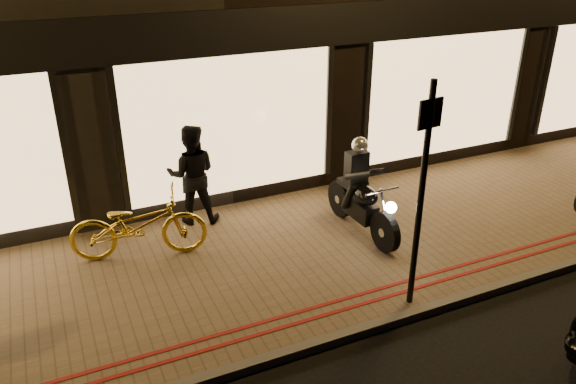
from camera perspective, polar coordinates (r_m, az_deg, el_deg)
name	(u,v)px	position (r m, az deg, el deg)	size (l,w,h in m)	color
ground	(343,344)	(7.19, 5.57, -15.07)	(90.00, 90.00, 0.00)	black
sidewalk	(278,260)	(8.59, -1.06, -6.94)	(50.00, 4.00, 0.12)	brown
kerb_stone	(341,337)	(7.18, 5.38, -14.48)	(50.00, 0.14, 0.12)	#59544C
red_kerb_lines	(322,310)	(7.48, 3.48, -11.91)	(50.00, 0.26, 0.01)	maroon
motorcycle	(361,197)	(9.06, 7.45, -0.51)	(0.60, 1.94, 1.59)	black
sign_post	(422,187)	(6.98, 13.47, 0.48)	(0.35, 0.09, 3.00)	black
bicycle_gold	(138,225)	(8.63, -14.98, -3.24)	(0.70, 2.01, 1.05)	gold
person_dark	(192,174)	(9.34, -9.73, 1.77)	(0.83, 0.64, 1.70)	black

